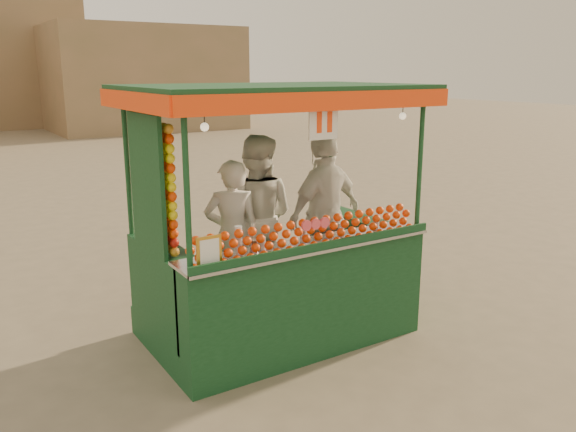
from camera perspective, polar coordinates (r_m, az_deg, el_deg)
ground at (r=6.88m, az=-3.16°, el=-11.12°), size 90.00×90.00×0.00m
building_right at (r=31.11m, az=-13.99°, el=12.88°), size 9.00×6.00×5.00m
juice_cart at (r=6.37m, az=-1.19°, el=-4.41°), size 3.06×1.98×2.78m
vendor_left at (r=6.45m, az=-5.46°, el=-1.88°), size 0.71×0.59×1.68m
vendor_middle at (r=6.78m, az=-3.11°, el=-0.07°), size 1.17×1.16×1.90m
vendor_right at (r=6.82m, az=3.63°, el=0.11°), size 1.20×0.70×1.93m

